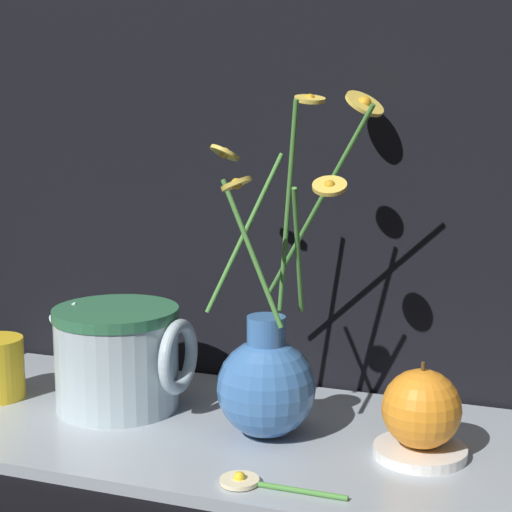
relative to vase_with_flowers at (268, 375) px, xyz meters
The scene contains 7 objects.
ground_plane 0.08m from the vase_with_flowers, 168.77° to the left, with size 6.00×6.00×0.00m, color black.
shelf 0.07m from the vase_with_flowers, 168.77° to the left, with size 0.77×0.31×0.01m.
vase_with_flowers is the anchor object (origin of this frame).
ceramic_pitcher 0.18m from the vase_with_flowers, behind, with size 0.16×0.14×0.13m.
saucer_plate 0.17m from the vase_with_flowers, ahead, with size 0.09×0.09×0.01m.
orange_fruit 0.16m from the vase_with_flowers, ahead, with size 0.08×0.08×0.08m.
loose_daisy 0.14m from the vase_with_flowers, 76.50° to the right, with size 0.12×0.04×0.01m.
Camera 1 is at (0.29, -0.79, 0.35)m, focal length 60.00 mm.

